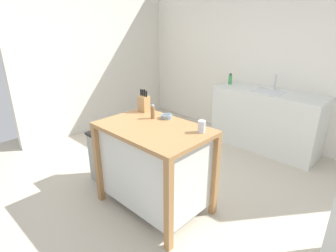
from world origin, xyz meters
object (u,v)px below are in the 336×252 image
bowl_ceramic_small (166,116)px  trash_bin (106,157)px  bottle_dish_soap (230,79)px  sink_faucet (275,82)px  pepper_grinder (153,112)px  kitchen_island (154,164)px  knife_block (144,103)px  drinking_cup (202,127)px

bowl_ceramic_small → trash_bin: bearing=-156.2°
bottle_dish_soap → trash_bin: bearing=-97.5°
sink_faucet → bottle_dish_soap: 0.68m
pepper_grinder → bottle_dish_soap: size_ratio=0.87×
kitchen_island → pepper_grinder: pepper_grinder is taller
sink_faucet → bottle_dish_soap: (-0.67, -0.14, -0.03)m
kitchen_island → bottle_dish_soap: bottle_dish_soap is taller
sink_faucet → bottle_dish_soap: sink_faucet is taller
trash_bin → bowl_ceramic_small: bearing=23.8°
kitchen_island → bottle_dish_soap: 2.25m
kitchen_island → pepper_grinder: size_ratio=7.15×
pepper_grinder → sink_faucet: 2.16m
knife_block → drinking_cup: (0.83, -0.05, -0.04)m
trash_bin → drinking_cup: bearing=12.5°
knife_block → sink_faucet: bearing=73.6°
bowl_ceramic_small → pepper_grinder: bearing=-137.0°
bowl_ceramic_small → drinking_cup: 0.49m
pepper_grinder → drinking_cup: bearing=4.5°
bowl_ceramic_small → trash_bin: (-0.71, -0.31, -0.61)m
knife_block → kitchen_island: bearing=-31.5°
pepper_grinder → bowl_ceramic_small: bearing=43.0°
bowl_ceramic_small → pepper_grinder: pepper_grinder is taller
knife_block → sink_faucet: (0.60, 2.03, -0.00)m
bowl_ceramic_small → bottle_dish_soap: bearing=102.4°
knife_block → pepper_grinder: knife_block is taller
kitchen_island → drinking_cup: size_ratio=9.73×
kitchen_island → pepper_grinder: 0.52m
knife_block → bowl_ceramic_small: (0.35, -0.00, -0.07)m
pepper_grinder → trash_bin: pepper_grinder is taller
bottle_dish_soap → knife_block: bearing=-87.9°
drinking_cup → sink_faucet: 2.10m
pepper_grinder → bottle_dish_soap: bearing=98.9°
pepper_grinder → sink_faucet: (0.35, 2.13, 0.02)m
knife_block → pepper_grinder: bearing=-22.2°
knife_block → trash_bin: size_ratio=0.39×
drinking_cup → bowl_ceramic_small: bearing=174.2°
drinking_cup → bottle_dish_soap: 2.14m
trash_bin → sink_faucet: bearing=67.8°
knife_block → drinking_cup: size_ratio=2.22×
knife_block → trash_bin: bearing=-138.7°
sink_faucet → pepper_grinder: bearing=-99.4°
pepper_grinder → sink_faucet: sink_faucet is taller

